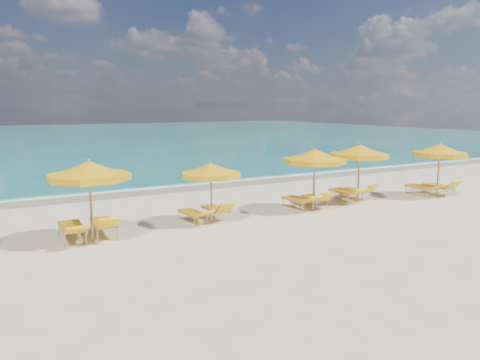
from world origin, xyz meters
TOP-DOWN VIEW (x-y plane):
  - ground_plane at (0.00, 0.00)m, footprint 120.00×120.00m
  - ocean at (0.00, 48.00)m, footprint 120.00×80.00m
  - wet_sand_band at (0.00, 7.40)m, footprint 120.00×2.60m
  - foam_line at (0.00, 8.20)m, footprint 120.00×1.20m
  - whitecap_near at (-6.00, 17.00)m, footprint 14.00×0.36m
  - whitecap_far at (8.00, 24.00)m, footprint 18.00×0.30m
  - umbrella_2 at (-6.07, -0.03)m, footprint 3.27×3.27m
  - umbrella_3 at (-1.91, 0.19)m, footprint 2.17×2.17m
  - umbrella_4 at (2.53, 0.04)m, footprint 2.60×2.60m
  - umbrella_5 at (5.30, 0.49)m, footprint 2.55×2.55m
  - umbrella_6 at (9.19, -0.51)m, footprint 3.19×3.19m
  - lounger_2_left at (-6.59, 0.32)m, footprint 0.73×2.11m
  - lounger_2_right at (-5.62, 0.39)m, footprint 0.78×2.03m
  - lounger_3_left at (-2.44, 0.55)m, footprint 0.73×1.75m
  - lounger_3_right at (-1.48, 0.70)m, footprint 0.59×1.69m
  - lounger_4_left at (2.14, 0.51)m, footprint 0.70×1.89m
  - lounger_4_right at (2.98, 0.50)m, footprint 0.77×1.73m
  - lounger_5_left at (4.83, 0.78)m, footprint 0.83×2.05m
  - lounger_5_right at (5.72, 1.00)m, footprint 0.80×1.80m
  - lounger_6_left at (8.84, -0.01)m, footprint 0.80×1.98m
  - lounger_6_right at (9.74, -0.19)m, footprint 0.69×1.84m

SIDE VIEW (x-z plane):
  - ground_plane at x=0.00m, z-range 0.00..0.00m
  - ocean at x=0.00m, z-range -0.15..0.15m
  - wet_sand_band at x=0.00m, z-range -0.01..0.01m
  - foam_line at x=0.00m, z-range -0.01..0.01m
  - whitecap_near at x=-6.00m, z-range -0.03..0.03m
  - whitecap_far at x=8.00m, z-range -0.03..0.03m
  - lounger_3_left at x=-2.44m, z-range -0.12..0.51m
  - lounger_4_right at x=2.98m, z-range -0.18..0.60m
  - lounger_3_right at x=-1.48m, z-range -0.18..0.60m
  - lounger_5_right at x=5.72m, z-range -0.18..0.61m
  - lounger_4_left at x=2.14m, z-range -0.15..0.59m
  - lounger_6_right at x=9.74m, z-range -0.19..0.64m
  - lounger_6_left at x=8.84m, z-range -0.14..0.60m
  - lounger_5_left at x=4.83m, z-range -0.14..0.61m
  - lounger_2_right at x=-5.62m, z-range -0.19..0.67m
  - lounger_2_left at x=-6.59m, z-range -0.14..0.63m
  - umbrella_3 at x=-1.91m, z-range 0.77..2.95m
  - umbrella_6 at x=9.19m, z-range 0.87..3.32m
  - umbrella_4 at x=2.53m, z-range 0.88..3.36m
  - umbrella_5 at x=5.30m, z-range 0.89..3.40m
  - umbrella_2 at x=-6.07m, z-range 0.89..3.42m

